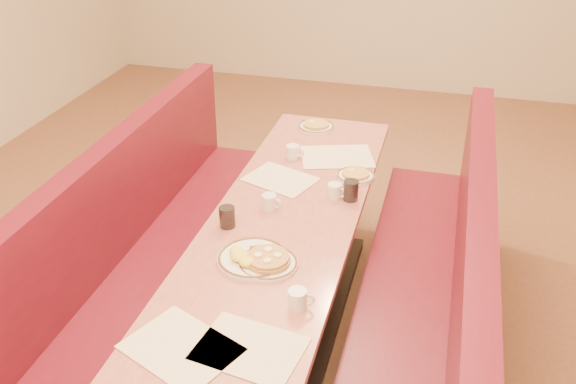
% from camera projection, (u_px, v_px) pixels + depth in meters
% --- Properties ---
extents(ground, '(8.00, 8.00, 0.00)m').
position_uv_depth(ground, '(285.00, 334.00, 3.48)').
color(ground, '#9E6647').
rests_on(ground, ground).
extents(diner_table, '(0.70, 2.50, 0.75)m').
position_uv_depth(diner_table, '(285.00, 279.00, 3.30)').
color(diner_table, black).
rests_on(diner_table, ground).
extents(booth_left, '(0.55, 2.50, 1.05)m').
position_uv_depth(booth_left, '(154.00, 259.00, 3.47)').
color(booth_left, '#4C3326').
rests_on(booth_left, ground).
extents(booth_right, '(0.55, 2.50, 1.05)m').
position_uv_depth(booth_right, '(429.00, 304.00, 3.14)').
color(booth_right, '#4C3326').
rests_on(booth_right, ground).
extents(placemat_near_left, '(0.48, 0.43, 0.00)m').
position_uv_depth(placemat_near_left, '(181.00, 348.00, 2.31)').
color(placemat_near_left, beige).
rests_on(placemat_near_left, diner_table).
extents(placemat_near_right, '(0.41, 0.33, 0.00)m').
position_uv_depth(placemat_near_right, '(250.00, 348.00, 2.31)').
color(placemat_near_right, beige).
rests_on(placemat_near_right, diner_table).
extents(placemat_far_left, '(0.42, 0.37, 0.00)m').
position_uv_depth(placemat_far_left, '(280.00, 179.00, 3.44)').
color(placemat_far_left, beige).
rests_on(placemat_far_left, diner_table).
extents(placemat_far_right, '(0.47, 0.41, 0.00)m').
position_uv_depth(placemat_far_right, '(337.00, 156.00, 3.68)').
color(placemat_far_right, beige).
rests_on(placemat_far_right, diner_table).
extents(pancake_plate, '(0.26, 0.26, 0.06)m').
position_uv_depth(pancake_plate, '(268.00, 261.00, 2.75)').
color(pancake_plate, white).
rests_on(pancake_plate, diner_table).
extents(eggs_plate, '(0.31, 0.31, 0.06)m').
position_uv_depth(eggs_plate, '(252.00, 258.00, 2.78)').
color(eggs_plate, white).
rests_on(eggs_plate, diner_table).
extents(extra_plate_mid, '(0.21, 0.21, 0.04)m').
position_uv_depth(extra_plate_mid, '(355.00, 175.00, 3.46)').
color(extra_plate_mid, white).
rests_on(extra_plate_mid, diner_table).
extents(extra_plate_far, '(0.23, 0.23, 0.05)m').
position_uv_depth(extra_plate_far, '(316.00, 126.00, 4.03)').
color(extra_plate_far, white).
rests_on(extra_plate_far, diner_table).
extents(coffee_mug_a, '(0.11, 0.08, 0.08)m').
position_uv_depth(coffee_mug_a, '(298.00, 299.00, 2.50)').
color(coffee_mug_a, white).
rests_on(coffee_mug_a, diner_table).
extents(coffee_mug_b, '(0.10, 0.07, 0.08)m').
position_uv_depth(coffee_mug_b, '(270.00, 202.00, 3.16)').
color(coffee_mug_b, white).
rests_on(coffee_mug_b, diner_table).
extents(coffee_mug_c, '(0.10, 0.07, 0.08)m').
position_uv_depth(coffee_mug_c, '(335.00, 191.00, 3.25)').
color(coffee_mug_c, white).
rests_on(coffee_mug_c, diner_table).
extents(coffee_mug_d, '(0.11, 0.07, 0.08)m').
position_uv_depth(coffee_mug_d, '(293.00, 152.00, 3.65)').
color(coffee_mug_d, white).
rests_on(coffee_mug_d, diner_table).
extents(soda_tumbler_near, '(0.08, 0.08, 0.10)m').
position_uv_depth(soda_tumbler_near, '(227.00, 217.00, 3.01)').
color(soda_tumbler_near, black).
rests_on(soda_tumbler_near, diner_table).
extents(soda_tumbler_mid, '(0.08, 0.08, 0.11)m').
position_uv_depth(soda_tumbler_mid, '(351.00, 190.00, 3.23)').
color(soda_tumbler_mid, black).
rests_on(soda_tumbler_mid, diner_table).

